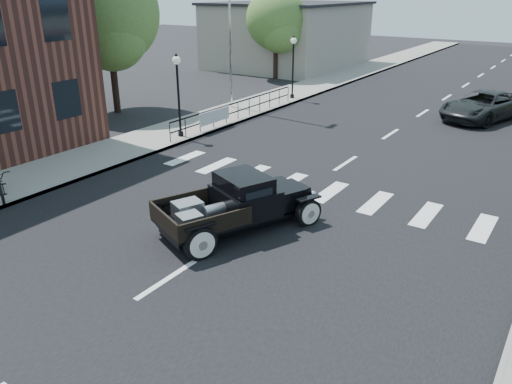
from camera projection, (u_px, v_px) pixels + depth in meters
The scene contains 13 objects.
ground at pixel (241, 232), 14.00m from camera, with size 120.00×120.00×0.00m, color black.
road at pixel (411, 121), 25.51m from camera, with size 14.00×80.00×0.02m, color black.
road_markings at pixel (374, 145), 21.67m from camera, with size 12.00×60.00×0.06m, color silver, non-canonical shape.
sidewalk_left at pixel (271, 100), 29.86m from camera, with size 3.00×80.00×0.15m, color gray.
low_building_left at pixel (288, 36), 42.26m from camera, with size 10.00×12.00×5.00m, color #ADA491.
railing at pixel (238, 109), 25.18m from camera, with size 0.08×10.00×1.00m, color black, non-canonical shape.
banner at pixel (215, 121), 23.68m from camera, with size 0.04×2.20×0.60m, color silver, non-canonical shape.
lamp_post_b at pixel (179, 96), 21.77m from camera, with size 0.36×0.36×3.63m, color black, non-canonical shape.
lamp_post_c at pixel (293, 67), 29.44m from camera, with size 0.36×0.36×3.63m, color black, non-canonical shape.
big_tree_near at pixel (110, 39), 25.87m from camera, with size 5.28×5.28×7.76m, color #4B6E2F, non-canonical shape.
big_tree_far at pixel (276, 34), 36.10m from camera, with size 4.36×4.36×6.41m, color #4B6E2F, non-canonical shape.
hotrod_pickup at pixel (237, 203), 13.82m from camera, with size 2.21×4.73×1.64m, color black, non-canonical shape.
second_car at pixel (484, 106), 25.45m from camera, with size 2.41×5.22×1.45m, color black.
Camera 1 is at (7.32, -10.16, 6.37)m, focal length 35.00 mm.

